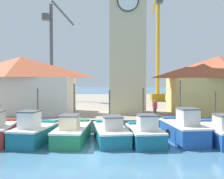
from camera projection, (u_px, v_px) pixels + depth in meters
The scene contains 15 objects.
ground_plane at pixel (84, 156), 15.06m from camera, with size 300.00×300.00×0.00m, color teal.
quay_wharf at pixel (105, 104), 41.75m from camera, with size 120.00×40.00×1.03m, color gray.
fishing_boat_mid_left at pixel (34, 132), 17.75m from camera, with size 2.53×4.39×3.76m.
fishing_boat_center at pixel (72, 132), 18.29m from camera, with size 2.14×5.31×4.09m.
fishing_boat_mid_right at pixel (111, 132), 18.40m from camera, with size 2.87×5.44×3.63m.
fishing_boat_right_inner at pixel (145, 134), 17.70m from camera, with size 2.51×4.33×3.79m.
fishing_boat_right_outer at pixel (183, 130), 18.53m from camera, with size 2.60×5.11×4.33m.
fishing_boat_far_right at pixel (219, 132), 18.13m from camera, with size 2.14×5.23×3.58m.
clock_tower at pixel (127, 33), 26.32m from camera, with size 3.98×3.98×17.03m.
warehouse_left at pixel (21, 84), 26.50m from camera, with size 10.70×5.64×5.69m.
warehouse_right at pixel (218, 84), 26.50m from camera, with size 9.66×6.95×5.73m.
port_crane_near at pixel (52, 64), 42.20m from camera, with size 3.86×7.43×16.30m.
port_crane_far at pixel (158, 55), 41.19m from camera, with size 2.00×9.91×19.84m.
dock_worker_near_tower at pixel (155, 109), 22.55m from camera, with size 0.34×0.22×1.62m.
dock_worker_along_quay at pixel (154, 108), 23.33m from camera, with size 0.34×0.22×1.62m.
Camera 1 is at (1.92, -14.88, 4.35)m, focal length 42.00 mm.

